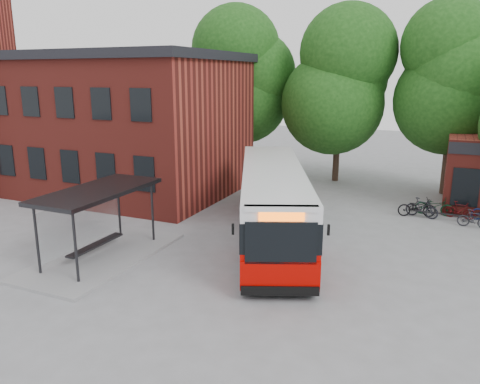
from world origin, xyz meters
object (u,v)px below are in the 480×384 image
at_px(bus_shelter, 100,224).
at_px(bicycle_3, 460,210).
at_px(bicycle_5, 474,219).
at_px(bicycle_0, 417,207).
at_px(bicycle_2, 434,206).
at_px(city_bus, 272,203).
at_px(bicycle_1, 422,208).

distance_m(bus_shelter, bicycle_3, 17.79).
relative_size(bicycle_3, bicycle_5, 1.00).
distance_m(bicycle_0, bicycle_3, 2.13).
relative_size(bus_shelter, bicycle_2, 3.67).
bearing_deg(bicycle_0, bicycle_3, -91.57).
bearing_deg(bus_shelter, city_bus, 42.94).
distance_m(bus_shelter, city_bus, 7.47).
bearing_deg(city_bus, bicycle_3, 17.64).
height_order(bicycle_0, bicycle_5, bicycle_0).
xyz_separation_m(bus_shelter, bicycle_0, (11.30, 11.17, -0.95)).
xyz_separation_m(city_bus, bicycle_3, (7.89, 6.61, -1.17)).
xyz_separation_m(city_bus, bicycle_2, (6.66, 6.75, -1.12)).
height_order(bicycle_0, bicycle_2, bicycle_0).
relative_size(bicycle_2, bicycle_3, 1.29).
bearing_deg(bus_shelter, bicycle_1, 43.90).
relative_size(bicycle_1, bicycle_5, 1.14).
bearing_deg(bicycle_2, bicycle_1, 141.36).
relative_size(city_bus, bicycle_5, 8.54).
distance_m(bicycle_1, bicycle_5, 2.54).
relative_size(bicycle_0, bicycle_5, 1.29).
distance_m(city_bus, bicycle_3, 10.36).
relative_size(bus_shelter, bicycle_1, 4.11).
bearing_deg(bicycle_2, bicycle_5, -129.59).
bearing_deg(city_bus, bicycle_2, 23.05).
bearing_deg(bicycle_1, bicycle_2, -22.04).
height_order(city_bus, bicycle_3, city_bus).
bearing_deg(bicycle_3, city_bus, 138.88).
height_order(city_bus, bicycle_2, city_bus).
bearing_deg(city_bus, bicycle_5, 9.28).
bearing_deg(bicycle_0, bus_shelter, 118.56).
height_order(bus_shelter, bicycle_5, bus_shelter).
xyz_separation_m(city_bus, bicycle_5, (8.49, 5.22, -1.17)).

